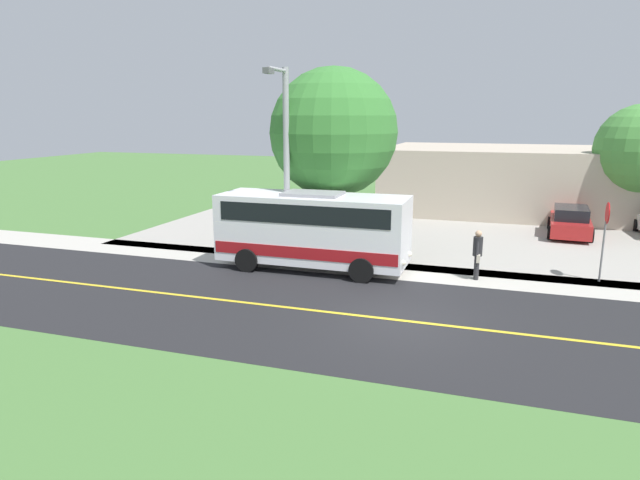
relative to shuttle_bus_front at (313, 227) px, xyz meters
name	(u,v)px	position (x,y,z in m)	size (l,w,h in m)	color
ground_plane	(400,321)	(4.53, 4.23, -1.65)	(120.00, 120.00, 0.00)	#477238
road_surface	(400,320)	(4.53, 4.23, -1.64)	(8.00, 100.00, 0.01)	black
sidewalk	(424,273)	(-0.67, 4.23, -1.64)	(2.40, 100.00, 0.01)	#B2ADA3
parking_lot_surface	(507,239)	(-7.87, 7.23, -1.64)	(14.00, 36.00, 0.01)	#9E9991
road_centre_line	(400,320)	(4.53, 4.23, -1.64)	(0.16, 100.00, 0.00)	gold
shuttle_bus_front	(313,227)	(0.00, 0.00, 0.00)	(2.70, 7.37, 3.00)	white
pedestrian_with_bags	(478,253)	(-0.52, 6.12, -0.67)	(0.72, 0.34, 1.81)	#262628
stop_sign	(605,228)	(-1.57, 10.36, 0.32)	(0.76, 0.07, 2.88)	slate
street_light_pole	(285,158)	(-0.35, -1.24, 2.56)	(1.97, 0.24, 7.61)	#9E9EA3
parked_car_near	(570,222)	(-9.75, 10.14, -0.96)	(4.51, 2.23, 1.45)	#A51E1E
tree_curbside	(333,133)	(-2.87, -0.07, 3.48)	(5.39, 5.39, 7.83)	brown
commercial_building	(557,181)	(-16.87, 10.01, 0.30)	(10.00, 20.47, 3.88)	#B7A893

